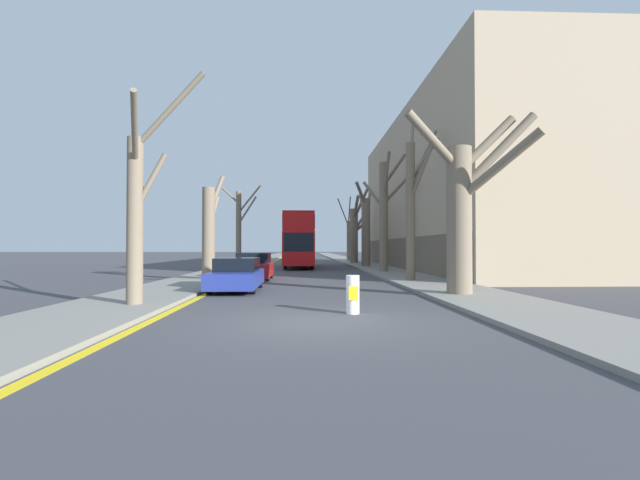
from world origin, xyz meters
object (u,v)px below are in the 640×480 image
street_tree_left_0 (138,207)px  parked_car_0 (237,275)px  street_tree_right_0 (464,207)px  street_tree_right_4 (355,232)px  double_decker_bus (299,238)px  parked_car_1 (254,267)px  street_tree_left_1 (209,230)px  street_tree_right_2 (384,211)px  street_tree_right_3 (366,228)px  street_tree_right_5 (348,236)px  street_tree_left_2 (239,227)px  traffic_bollard (353,294)px  street_tree_right_1 (413,201)px

street_tree_left_0 → parked_car_0: street_tree_left_0 is taller
street_tree_left_0 → street_tree_right_0: street_tree_left_0 is taller
street_tree_right_4 → double_decker_bus: (-5.71, -7.57, -0.81)m
double_decker_bus → parked_car_1: bearing=-99.5°
street_tree_right_4 → parked_car_0: 28.36m
street_tree_left_1 → street_tree_right_2: 12.09m
double_decker_bus → parked_car_0: 19.74m
street_tree_left_1 → street_tree_right_3: 17.53m
street_tree_right_3 → street_tree_right_5: 14.73m
street_tree_left_2 → parked_car_1: street_tree_left_2 is taller
street_tree_left_1 → street_tree_right_0: bearing=-36.6°
street_tree_left_1 → street_tree_right_4: (10.21, 21.94, 0.69)m
double_decker_bus → traffic_bollard: size_ratio=11.23×
double_decker_bus → traffic_bollard: (1.61, -25.55, -2.00)m
street_tree_right_3 → double_decker_bus: bearing=178.6°
street_tree_right_1 → street_tree_right_3: size_ratio=1.22×
street_tree_left_2 → street_tree_right_1: (10.28, -11.65, 0.74)m
street_tree_left_1 → street_tree_right_4: street_tree_right_4 is taller
street_tree_right_2 → parked_car_0: 14.34m
street_tree_right_1 → street_tree_left_0: bearing=-139.2°
street_tree_right_1 → traffic_bollard: street_tree_right_1 is taller
street_tree_right_0 → street_tree_right_4: size_ratio=0.82×
street_tree_right_3 → double_decker_bus: size_ratio=0.65×
street_tree_left_1 → street_tree_right_1: (10.28, -1.15, 1.40)m
street_tree_right_3 → street_tree_right_4: street_tree_right_4 is taller
street_tree_right_1 → parked_car_0: size_ratio=2.10×
street_tree_left_1 → parked_car_0: bearing=-66.7°
street_tree_right_1 → street_tree_right_4: (-0.07, 23.09, -0.71)m
street_tree_right_4 → parked_car_1: bearing=-110.6°
street_tree_right_5 → parked_car_0: bearing=-103.3°
double_decker_bus → parked_car_1: double_decker_bus is taller
street_tree_left_0 → street_tree_left_1: bearing=90.8°
street_tree_left_2 → traffic_bollard: (6.12, -21.67, -2.79)m
street_tree_right_4 → parked_car_0: size_ratio=1.83×
double_decker_bus → parked_car_1: size_ratio=2.80×
street_tree_right_2 → traffic_bollard: bearing=-103.5°
street_tree_left_1 → street_tree_right_0: size_ratio=0.88×
street_tree_left_2 → parked_car_0: 16.01m
street_tree_right_1 → street_tree_left_2: bearing=131.4°
street_tree_right_4 → street_tree_right_5: street_tree_right_5 is taller
street_tree_right_4 → street_tree_right_5: bearing=89.5°
street_tree_right_4 → parked_car_0: (-8.00, -27.08, -2.69)m
traffic_bollard → street_tree_right_3: bearing=80.8°
traffic_bollard → street_tree_right_5: bearing=84.1°
street_tree_right_3 → parked_car_1: size_ratio=1.82×
street_tree_right_1 → street_tree_right_0: bearing=-89.3°
street_tree_right_0 → street_tree_right_5: street_tree_right_5 is taller
street_tree_left_1 → street_tree_right_0: 12.91m
street_tree_left_1 → parked_car_1: 3.01m
street_tree_right_1 → parked_car_0: street_tree_right_1 is taller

